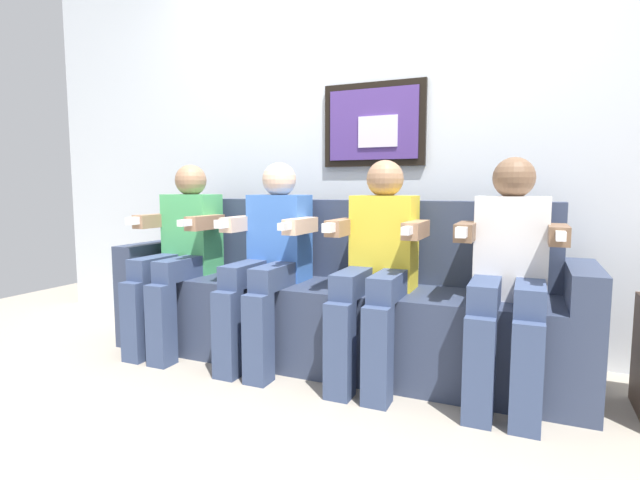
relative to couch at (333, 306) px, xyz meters
The scene contains 7 objects.
ground_plane 0.45m from the couch, 90.00° to the right, with size 6.50×6.50×0.00m, color #9E9384.
back_wall_assembly 1.08m from the couch, 89.66° to the left, with size 5.00×0.10×2.60m.
couch is the anchor object (origin of this frame).
person_leftmost 0.98m from the couch, 169.57° to the right, with size 0.46×0.56×1.11m.
person_left_center 0.46m from the couch, 151.10° to the right, with size 0.46×0.56×1.11m.
person_right_center 0.46m from the couch, 28.91° to the right, with size 0.46×0.56×1.11m.
person_rightmost 0.98m from the couch, 10.43° to the right, with size 0.46×0.56×1.11m.
Camera 1 is at (1.00, -2.14, 0.97)m, focal length 27.19 mm.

